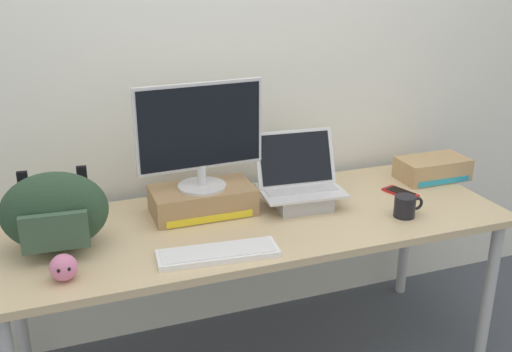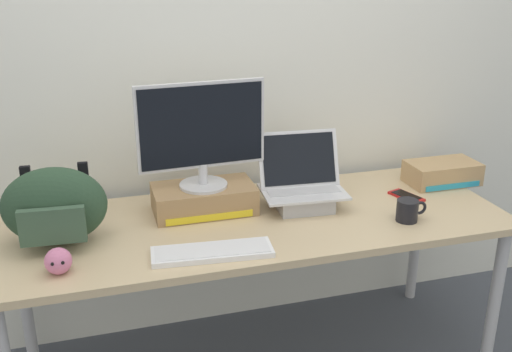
{
  "view_description": "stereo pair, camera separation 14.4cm",
  "coord_description": "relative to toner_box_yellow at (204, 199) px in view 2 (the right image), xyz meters",
  "views": [
    {
      "loc": [
        -0.73,
        -2.0,
        1.69
      ],
      "look_at": [
        0.0,
        0.0,
        0.89
      ],
      "focal_mm": 41.26,
      "sensor_mm": 36.0,
      "label": 1
    },
    {
      "loc": [
        -0.6,
        -2.05,
        1.69
      ],
      "look_at": [
        0.0,
        0.0,
        0.89
      ],
      "focal_mm": 41.26,
      "sensor_mm": 36.0,
      "label": 2
    }
  ],
  "objects": [
    {
      "name": "back_wall",
      "position": [
        0.18,
        0.34,
        0.54
      ],
      "size": [
        7.0,
        0.1,
        2.6
      ],
      "primitive_type": "cube",
      "color": "silver",
      "rests_on": "ground"
    },
    {
      "name": "desk",
      "position": [
        0.18,
        -0.13,
        -0.12
      ],
      "size": [
        2.0,
        0.74,
        0.71
      ],
      "color": "tan",
      "rests_on": "ground"
    },
    {
      "name": "toner_box_yellow",
      "position": [
        0.0,
        0.0,
        0.0
      ],
      "size": [
        0.41,
        0.23,
        0.11
      ],
      "color": "#9E7A51",
      "rests_on": "desk"
    },
    {
      "name": "desktop_monitor",
      "position": [
        0.0,
        -0.0,
        0.28
      ],
      "size": [
        0.51,
        0.19,
        0.42
      ],
      "rotation": [
        0.0,
        0.0,
        0.06
      ],
      "color": "silver",
      "rests_on": "toner_box_yellow"
    },
    {
      "name": "open_laptop",
      "position": [
        0.4,
        -0.07,
        0.01
      ],
      "size": [
        0.36,
        0.27,
        0.3
      ],
      "rotation": [
        0.0,
        0.0,
        -0.08
      ],
      "color": "#ADADB2",
      "rests_on": "desk"
    },
    {
      "name": "external_keyboard",
      "position": [
        -0.05,
        -0.38,
        -0.04
      ],
      "size": [
        0.43,
        0.17,
        0.02
      ],
      "rotation": [
        0.0,
        0.0,
        -0.09
      ],
      "color": "white",
      "rests_on": "desk"
    },
    {
      "name": "messenger_backpack",
      "position": [
        -0.56,
        -0.13,
        0.09
      ],
      "size": [
        0.38,
        0.25,
        0.29
      ],
      "rotation": [
        0.0,
        0.0,
        -0.07
      ],
      "color": "#28422D",
      "rests_on": "desk"
    },
    {
      "name": "coffee_mug",
      "position": [
        0.75,
        -0.32,
        -0.01
      ],
      "size": [
        0.13,
        0.09,
        0.09
      ],
      "color": "black",
      "rests_on": "desk"
    },
    {
      "name": "cell_phone",
      "position": [
        0.87,
        -0.1,
        -0.05
      ],
      "size": [
        0.11,
        0.17,
        0.01
      ],
      "rotation": [
        0.0,
        0.0,
        0.31
      ],
      "color": "red",
      "rests_on": "desk"
    },
    {
      "name": "plush_toy",
      "position": [
        -0.56,
        -0.36,
        -0.01
      ],
      "size": [
        0.09,
        0.09,
        0.09
      ],
      "color": "#CC7099",
      "rests_on": "desk"
    },
    {
      "name": "toner_box_cyan",
      "position": [
        1.11,
        0.01,
        -0.0
      ],
      "size": [
        0.32,
        0.18,
        0.1
      ],
      "color": "tan",
      "rests_on": "desk"
    }
  ]
}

